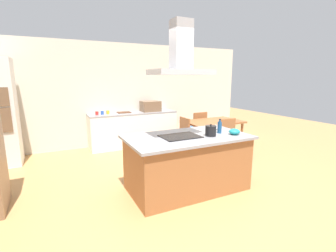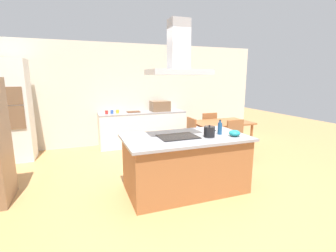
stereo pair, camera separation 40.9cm
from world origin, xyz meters
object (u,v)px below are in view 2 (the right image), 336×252
at_px(coffee_mug_yellow, 117,111).
at_px(dining_table, 221,125).
at_px(countertop_microwave, 160,106).
at_px(range_hood, 179,57).
at_px(olive_oil_bottle, 220,128).
at_px(coffee_mug_red, 107,112).
at_px(cooktop, 178,137).
at_px(wall_oven_stack, 13,111).
at_px(coffee_mug_blue, 112,112).
at_px(mixing_bowl, 235,133).
at_px(chair_facing_back_wall, 207,126).
at_px(tea_kettle, 209,132).
at_px(chair_at_left_end, 187,135).
at_px(chair_facing_island, 238,138).
at_px(cutting_board, 133,112).

xyz_separation_m(coffee_mug_yellow, dining_table, (2.30, -1.30, -0.28)).
relative_size(countertop_microwave, range_hood, 0.56).
distance_m(olive_oil_bottle, coffee_mug_red, 3.26).
bearing_deg(cooktop, wall_oven_stack, 136.28).
xyz_separation_m(coffee_mug_blue, dining_table, (2.44, -1.30, -0.28)).
bearing_deg(mixing_bowl, chair_facing_back_wall, 69.23).
relative_size(tea_kettle, coffee_mug_blue, 2.50).
height_order(coffee_mug_yellow, chair_facing_back_wall, coffee_mug_yellow).
height_order(olive_oil_bottle, coffee_mug_red, olive_oil_bottle).
bearing_deg(olive_oil_bottle, range_hood, 174.76).
relative_size(coffee_mug_blue, chair_at_left_end, 0.10).
xyz_separation_m(coffee_mug_red, chair_facing_island, (2.58, -1.92, -0.44)).
height_order(chair_at_left_end, chair_facing_island, same).
distance_m(olive_oil_bottle, coffee_mug_blue, 3.24).
relative_size(cooktop, countertop_microwave, 1.20).
bearing_deg(coffee_mug_red, range_hood, -74.78).
bearing_deg(range_hood, chair_facing_back_wall, 51.11).
relative_size(coffee_mug_yellow, chair_facing_island, 0.10).
bearing_deg(cutting_board, chair_at_left_end, -54.58).
xyz_separation_m(olive_oil_bottle, chair_facing_island, (1.10, 0.98, -0.49)).
height_order(tea_kettle, range_hood, range_hood).
bearing_deg(range_hood, chair_at_left_end, 60.44).
xyz_separation_m(chair_facing_back_wall, range_hood, (-1.81, -2.25, 1.59)).
height_order(countertop_microwave, range_hood, range_hood).
xyz_separation_m(olive_oil_bottle, chair_facing_back_wall, (1.10, 2.31, -0.49)).
bearing_deg(cooktop, chair_facing_back_wall, 51.11).
distance_m(coffee_mug_blue, coffee_mug_yellow, 0.14).
distance_m(tea_kettle, mixing_bowl, 0.41).
distance_m(tea_kettle, coffee_mug_blue, 3.24).
bearing_deg(coffee_mug_red, cooktop, -74.78).
height_order(tea_kettle, chair_at_left_end, tea_kettle).
bearing_deg(olive_oil_bottle, cutting_board, 104.50).
bearing_deg(wall_oven_stack, coffee_mug_red, 5.45).
bearing_deg(chair_facing_island, countertop_microwave, 120.20).
height_order(cooktop, coffee_mug_yellow, coffee_mug_yellow).
relative_size(olive_oil_bottle, coffee_mug_blue, 2.67).
relative_size(tea_kettle, wall_oven_stack, 0.10).
bearing_deg(wall_oven_stack, coffee_mug_blue, 6.26).
bearing_deg(tea_kettle, cooktop, 160.34).
bearing_deg(chair_facing_back_wall, mixing_bowl, -110.77).
distance_m(coffee_mug_yellow, chair_facing_island, 3.06).
bearing_deg(coffee_mug_yellow, chair_facing_back_wall, -15.42).
relative_size(countertop_microwave, chair_facing_back_wall, 0.56).
xyz_separation_m(coffee_mug_red, chair_at_left_end, (1.67, -1.25, -0.44)).
relative_size(coffee_mug_blue, coffee_mug_yellow, 1.00).
bearing_deg(coffee_mug_red, countertop_microwave, 1.73).
distance_m(wall_oven_stack, chair_facing_back_wall, 4.63).
bearing_deg(chair_facing_island, coffee_mug_blue, 141.23).
distance_m(mixing_bowl, chair_at_left_end, 1.90).
bearing_deg(cutting_board, tea_kettle, -80.40).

